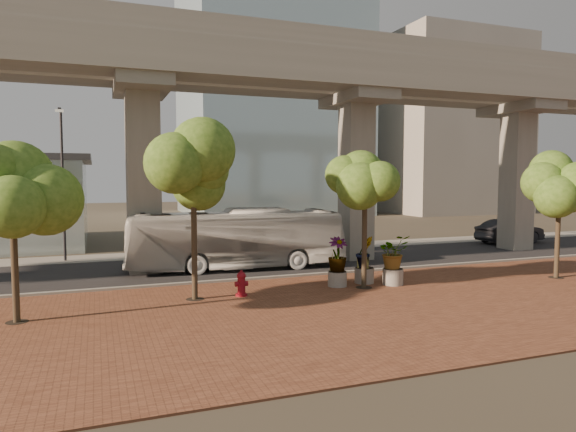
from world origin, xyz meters
name	(u,v)px	position (x,y,z in m)	size (l,w,h in m)	color
ground	(270,271)	(0.00, 0.00, 0.00)	(160.00, 160.00, 0.00)	#3D372C
brick_plaza	(339,308)	(0.00, -8.00, 0.03)	(70.00, 13.00, 0.06)	brown
asphalt_road	(258,265)	(0.00, 2.00, 0.02)	(90.00, 8.00, 0.04)	black
curb_strip	(283,277)	(0.00, -2.00, 0.08)	(70.00, 0.25, 0.16)	gray
far_sidewalk	(233,251)	(0.00, 7.50, 0.03)	(90.00, 3.00, 0.06)	gray
transit_viaduct	(258,131)	(0.00, 2.00, 7.29)	(72.00, 5.60, 12.40)	gray
midrise_block	(444,127)	(38.00, 36.00, 12.00)	(18.00, 16.00, 24.00)	gray
transit_bus	(236,240)	(-1.44, 1.18, 1.58)	(2.66, 11.31, 3.15)	silver
parked_car	(510,232)	(20.08, 4.62, 0.86)	(1.81, 5.21, 1.71)	black
fire_hydrant	(241,284)	(-2.88, -5.02, 0.56)	(0.52, 0.47, 1.04)	maroon
planter_front	(393,254)	(4.00, -5.25, 1.41)	(2.02, 2.02, 2.22)	#A09C90
planter_right	(337,257)	(1.54, -4.70, 1.37)	(2.02, 2.02, 2.16)	gray
planter_left	(364,254)	(3.00, -4.46, 1.35)	(1.94, 1.94, 2.13)	gray
street_tree_far_west	(12,189)	(-10.78, -6.07, 4.43)	(4.07, 4.07, 6.24)	#403424
street_tree_near_west	(193,172)	(-4.72, -4.92, 5.02)	(3.84, 3.84, 6.73)	#403424
street_tree_near_east	(365,182)	(2.50, -5.34, 4.60)	(3.44, 3.44, 6.13)	#403424
street_tree_far_east	(560,185)	(12.14, -6.59, 4.44)	(3.33, 3.33, 5.92)	#403424
streetlamp_west	(62,174)	(-9.99, 6.97, 5.00)	(0.42, 1.24, 8.57)	#2A292E
streetlamp_east	(365,175)	(9.43, 7.19, 5.00)	(0.42, 1.24, 8.56)	#29292D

